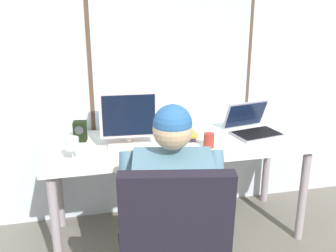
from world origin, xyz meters
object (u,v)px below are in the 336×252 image
wine_glass (72,145)px  crt_monitor (128,113)px  book_stack (186,136)px  desk_speaker (80,131)px  laptop (252,125)px  person_seated (171,207)px  coffee_mug (209,140)px  desk (177,151)px  office_chair (175,251)px

wine_glass → crt_monitor: bearing=26.1°
book_stack → wine_glass: bearing=-166.0°
book_stack → desk_speaker: bearing=169.3°
laptop → book_stack: 0.52m
person_seated → laptop: (0.81, 0.78, 0.15)m
crt_monitor → book_stack: (0.41, 0.01, -0.20)m
crt_monitor → desk_speaker: 0.39m
crt_monitor → coffee_mug: bearing=-18.5°
desk → office_chair: office_chair is taller
wine_glass → person_seated: bearing=-47.8°
coffee_mug → person_seated: bearing=-124.9°
coffee_mug → book_stack: bearing=121.3°
crt_monitor → desk_speaker: size_ratio=2.77×
book_stack → crt_monitor: bearing=-178.6°
crt_monitor → laptop: 0.94m
office_chair → desk_speaker: 1.25m
person_seated → book_stack: 0.81m
laptop → wine_glass: size_ratio=2.73×
desk_speaker → coffee_mug: desk_speaker is taller
crt_monitor → wine_glass: size_ratio=2.68×
desk → person_seated: (-0.22, -0.75, -0.01)m
office_chair → laptop: size_ratio=2.60×
office_chair → laptop: bearing=51.0°
office_chair → book_stack: 1.09m
laptop → book_stack: size_ratio=2.44×
desk → desk_speaker: 0.71m
coffee_mug → desk: bearing=134.8°
book_stack → coffee_mug: bearing=-58.7°
laptop → wine_glass: 1.33m
office_chair → person_seated: (0.05, 0.27, 0.08)m
wine_glass → desk_speaker: wine_glass is taller
desk → crt_monitor: bearing=-179.8°
desk_speaker → book_stack: 0.75m
person_seated → wine_glass: 0.78m
office_chair → crt_monitor: (-0.08, 1.01, 0.39)m
desk → laptop: bearing=3.8°
crt_monitor → laptop: crt_monitor is taller
crt_monitor → book_stack: crt_monitor is taller
person_seated → book_stack: bearing=69.3°
crt_monitor → book_stack: 0.46m
office_chair → wine_glass: 0.98m
crt_monitor → laptop: size_ratio=0.98×
desk → person_seated: size_ratio=1.48×
wine_glass → coffee_mug: 0.90m
desk → coffee_mug: size_ratio=18.71×
desk → wine_glass: bearing=-165.5°
book_stack → person_seated: bearing=-110.7°
person_seated → desk_speaker: size_ratio=8.83×
office_chair → person_seated: size_ratio=0.83×
desk_speaker → wine_glass: bearing=-99.3°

